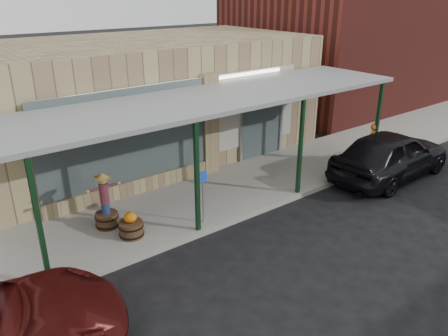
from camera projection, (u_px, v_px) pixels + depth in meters
ground at (310, 248)px, 10.58m from camera, size 120.00×120.00×0.00m
sidewalk at (220, 194)px, 13.19m from camera, size 40.00×3.20×0.15m
storefront at (144, 100)px, 15.77m from camera, size 12.00×6.25×4.20m
awning at (221, 98)px, 12.04m from camera, size 12.00×3.00×3.04m
block_buildings_near at (175, 45)px, 17.01m from camera, size 61.00×8.00×8.00m
barrel_scarecrow at (106, 209)px, 11.05m from camera, size 0.90×0.70×1.49m
barrel_pumpkin at (131, 227)px, 10.71m from camera, size 0.69×0.69×0.70m
handicap_sign at (203, 190)px, 11.11m from camera, size 0.29×0.06×1.42m
parked_sedan at (391, 154)px, 14.20m from camera, size 4.81×2.05×1.64m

